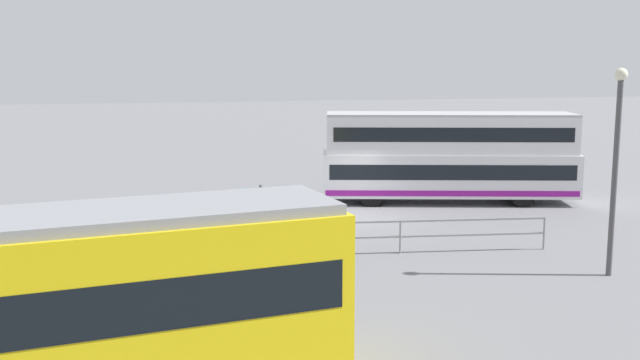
{
  "coord_description": "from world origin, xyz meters",
  "views": [
    {
      "loc": [
        7.66,
        28.01,
        6.2
      ],
      "look_at": [
        2.38,
        4.6,
        2.28
      ],
      "focal_mm": 42.03,
      "sensor_mm": 36.0,
      "label": 1
    }
  ],
  "objects_px": {
    "info_sign": "(261,209)",
    "street_lamp": "(616,154)",
    "pedestrian_near_railing": "(207,218)",
    "double_decker_bus": "(449,157)"
  },
  "relations": [
    {
      "from": "pedestrian_near_railing",
      "to": "info_sign",
      "type": "xyz_separation_m",
      "value": [
        -1.43,
        2.63,
        0.77
      ]
    },
    {
      "from": "info_sign",
      "to": "double_decker_bus",
      "type": "bearing_deg",
      "value": -138.6
    },
    {
      "from": "info_sign",
      "to": "street_lamp",
      "type": "height_order",
      "value": "street_lamp"
    },
    {
      "from": "pedestrian_near_railing",
      "to": "street_lamp",
      "type": "height_order",
      "value": "street_lamp"
    },
    {
      "from": "info_sign",
      "to": "street_lamp",
      "type": "relative_size",
      "value": 0.42
    },
    {
      "from": "pedestrian_near_railing",
      "to": "street_lamp",
      "type": "bearing_deg",
      "value": 152.15
    },
    {
      "from": "double_decker_bus",
      "to": "pedestrian_near_railing",
      "type": "bearing_deg",
      "value": 27.54
    },
    {
      "from": "info_sign",
      "to": "pedestrian_near_railing",
      "type": "bearing_deg",
      "value": -61.52
    },
    {
      "from": "pedestrian_near_railing",
      "to": "info_sign",
      "type": "bearing_deg",
      "value": 118.48
    },
    {
      "from": "pedestrian_near_railing",
      "to": "info_sign",
      "type": "distance_m",
      "value": 3.09
    }
  ]
}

